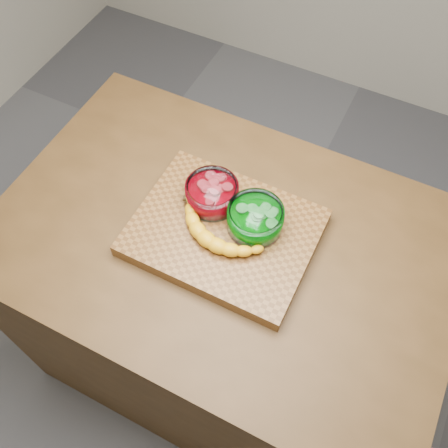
% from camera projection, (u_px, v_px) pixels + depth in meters
% --- Properties ---
extents(ground, '(3.50, 3.50, 0.00)m').
position_uv_depth(ground, '(224.00, 351.00, 2.04)').
color(ground, '#57575C').
rests_on(ground, ground).
extents(counter, '(1.20, 0.80, 0.90)m').
position_uv_depth(counter, '(224.00, 307.00, 1.66)').
color(counter, '#4C3217').
rests_on(counter, ground).
extents(cutting_board, '(0.45, 0.35, 0.04)m').
position_uv_depth(cutting_board, '(224.00, 233.00, 1.26)').
color(cutting_board, brown).
rests_on(cutting_board, counter).
extents(bowl_red, '(0.14, 0.14, 0.06)m').
position_uv_depth(bowl_red, '(212.00, 194.00, 1.27)').
color(bowl_red, white).
rests_on(bowl_red, cutting_board).
extents(bowl_green, '(0.14, 0.14, 0.07)m').
position_uv_depth(bowl_green, '(255.00, 219.00, 1.22)').
color(bowl_green, white).
rests_on(bowl_green, cutting_board).
extents(banana, '(0.27, 0.16, 0.04)m').
position_uv_depth(banana, '(220.00, 229.00, 1.23)').
color(banana, gold).
rests_on(banana, cutting_board).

